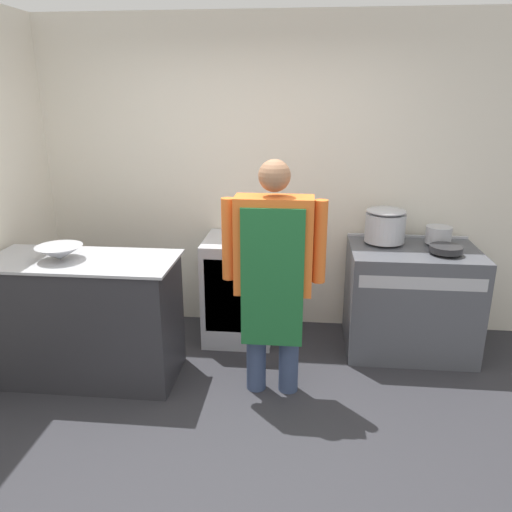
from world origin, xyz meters
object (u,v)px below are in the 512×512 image
object	(u,v)px
stove	(410,299)
mixing_bowl	(60,253)
sauce_pot	(438,235)
saute_pan	(446,249)
stock_pot	(385,225)
person_cook	(273,266)
fridge_unit	(239,288)

from	to	relation	value
stove	mixing_bowl	distance (m)	2.75
mixing_bowl	sauce_pot	distance (m)	2.93
saute_pan	sauce_pot	bearing A→B (deg)	90.00
stove	saute_pan	distance (m)	0.54
stove	stock_pot	bearing A→B (deg)	150.73
person_cook	mixing_bowl	bearing A→B (deg)	178.52
fridge_unit	stock_pot	bearing A→B (deg)	2.23
mixing_bowl	stock_pot	size ratio (longest dim) A/B	1.01
stove	person_cook	distance (m)	1.41
saute_pan	stock_pot	bearing A→B (deg)	149.55
mixing_bowl	saute_pan	distance (m)	2.87
fridge_unit	stock_pot	size ratio (longest dim) A/B	2.76
saute_pan	person_cook	bearing A→B (deg)	-154.35
stove	sauce_pot	world-z (taller)	sauce_pot
sauce_pot	mixing_bowl	bearing A→B (deg)	-163.49
fridge_unit	stove	bearing A→B (deg)	-3.24
person_cook	saute_pan	xyz separation A→B (m)	(1.29, 0.62, -0.03)
fridge_unit	sauce_pot	xyz separation A→B (m)	(1.63, 0.05, 0.52)
person_cook	sauce_pot	world-z (taller)	person_cook
stove	fridge_unit	size ratio (longest dim) A/B	1.13
saute_pan	sauce_pot	world-z (taller)	sauce_pot
fridge_unit	mixing_bowl	size ratio (longest dim) A/B	2.74
stove	saute_pan	bearing A→B (deg)	-31.75
stove	fridge_unit	xyz separation A→B (m)	(-1.43, 0.08, 0.01)
person_cook	mixing_bowl	size ratio (longest dim) A/B	5.08
person_cook	stock_pot	size ratio (longest dim) A/B	5.12
fridge_unit	person_cook	distance (m)	1.03
person_cook	stock_pot	distance (m)	1.23
fridge_unit	sauce_pot	distance (m)	1.71
stove	person_cook	size ratio (longest dim) A/B	0.61
mixing_bowl	stock_pot	distance (m)	2.52
saute_pan	stove	bearing A→B (deg)	148.25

